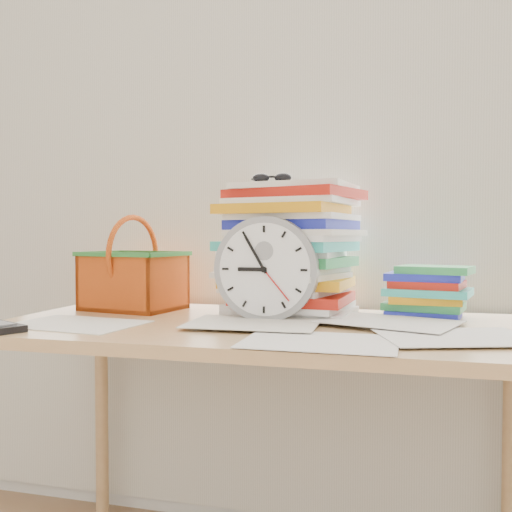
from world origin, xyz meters
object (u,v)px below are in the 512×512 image
(clock, at_px, (267,269))
(book_stack, at_px, (429,292))
(basket, at_px, (134,263))
(desk, at_px, (264,352))
(paper_stack, at_px, (289,249))

(clock, bearing_deg, book_stack, 22.91)
(book_stack, height_order, basket, basket)
(basket, bearing_deg, desk, -9.54)
(desk, xyz_separation_m, book_stack, (0.42, 0.22, 0.15))
(paper_stack, bearing_deg, basket, -175.59)
(clock, height_order, basket, basket)
(paper_stack, height_order, clock, paper_stack)
(basket, bearing_deg, paper_stack, 15.02)
(clock, xyz_separation_m, book_stack, (0.42, 0.18, -0.07))
(paper_stack, xyz_separation_m, clock, (-0.03, -0.16, -0.05))
(paper_stack, distance_m, basket, 0.49)
(desk, bearing_deg, basket, 159.85)
(book_stack, bearing_deg, clock, -157.09)
(clock, distance_m, book_stack, 0.46)
(book_stack, bearing_deg, paper_stack, -177.51)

